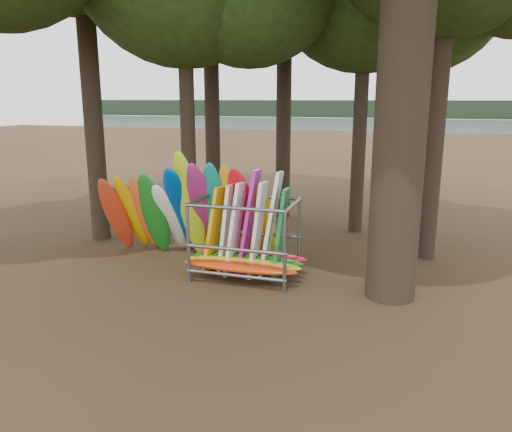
% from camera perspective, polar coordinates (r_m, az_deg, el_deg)
% --- Properties ---
extents(ground, '(120.00, 120.00, 0.00)m').
position_cam_1_polar(ground, '(12.39, -4.34, -7.69)').
color(ground, '#47331E').
rests_on(ground, ground).
extents(lake, '(160.00, 160.00, 0.00)m').
position_cam_1_polar(lake, '(71.00, 14.08, 9.34)').
color(lake, gray).
rests_on(lake, ground).
extents(far_shore, '(160.00, 4.00, 4.00)m').
position_cam_1_polar(far_shore, '(120.83, 15.70, 11.67)').
color(far_shore, black).
rests_on(far_shore, ground).
extents(kayak_row, '(5.15, 2.14, 3.25)m').
position_cam_1_polar(kayak_row, '(13.99, -7.68, 0.25)').
color(kayak_row, red).
rests_on(kayak_row, ground).
extents(storage_rack, '(3.02, 1.56, 2.73)m').
position_cam_1_polar(storage_rack, '(12.51, -1.21, -2.95)').
color(storage_rack, slate).
rests_on(storage_rack, ground).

